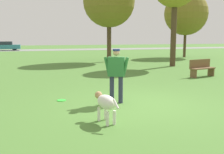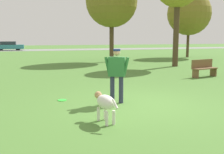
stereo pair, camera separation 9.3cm
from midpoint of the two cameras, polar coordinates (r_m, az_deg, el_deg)
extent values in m
plane|color=#4C7A33|center=(7.57, 5.51, -5.94)|extent=(120.00, 120.00, 0.00)
cube|color=gray|center=(41.76, -13.62, 5.77)|extent=(120.00, 6.00, 0.01)
cylinder|color=#2D334C|center=(7.61, 1.54, -2.78)|extent=(0.18, 0.18, 0.79)
cylinder|color=#2D334C|center=(7.65, -0.38, -2.71)|extent=(0.18, 0.18, 0.79)
cube|color=#2D7038|center=(7.53, 0.59, 2.27)|extent=(0.52, 0.41, 0.56)
cylinder|color=#2D7038|center=(7.49, 2.57, 2.23)|extent=(0.22, 0.17, 0.56)
cylinder|color=#2D7038|center=(7.57, -1.37, 2.31)|extent=(0.22, 0.17, 0.56)
sphere|color=tan|center=(7.49, 0.59, 5.38)|extent=(0.27, 0.27, 0.20)
cylinder|color=navy|center=(7.49, 0.59, 5.91)|extent=(0.28, 0.28, 0.05)
ellipsoid|color=silver|center=(5.84, -1.67, -5.48)|extent=(0.45, 0.70, 0.32)
ellipsoid|color=tan|center=(6.01, -2.48, -5.63)|extent=(0.25, 0.22, 0.17)
sphere|color=tan|center=(6.16, -3.38, -3.94)|extent=(0.21, 0.21, 0.17)
cylinder|color=silver|center=(6.06, -3.30, -8.06)|extent=(0.08, 0.08, 0.32)
cylinder|color=silver|center=(6.14, -1.84, -7.84)|extent=(0.08, 0.08, 0.32)
cylinder|color=silver|center=(5.72, -1.47, -9.08)|extent=(0.08, 0.08, 0.32)
cylinder|color=silver|center=(5.80, 0.06, -8.82)|extent=(0.08, 0.08, 0.32)
cylinder|color=silver|center=(5.48, 0.36, -5.91)|extent=(0.09, 0.22, 0.19)
cylinder|color=#33D838|center=(8.12, -11.28, -5.00)|extent=(0.27, 0.27, 0.02)
torus|color=#33D838|center=(8.12, -11.28, -5.00)|extent=(0.27, 0.27, 0.02)
cylinder|color=#4C3826|center=(17.82, 13.10, 8.97)|extent=(0.36, 0.36, 4.16)
cylinder|color=#4C3826|center=(26.38, 15.46, 7.01)|extent=(0.26, 0.26, 2.61)
sphere|color=olive|center=(26.47, 15.71, 13.16)|extent=(4.09, 4.09, 4.09)
cylinder|color=#4C3826|center=(20.72, -0.77, 7.72)|extent=(0.34, 0.34, 3.15)
sphere|color=olive|center=(20.90, -0.79, 16.16)|extent=(3.98, 3.98, 3.98)
cube|color=teal|center=(41.83, -22.17, 6.11)|extent=(4.10, 1.86, 0.61)
cube|color=#232D38|center=(41.83, -22.38, 6.85)|extent=(2.13, 1.59, 0.48)
cylinder|color=black|center=(42.55, -20.42, 5.97)|extent=(0.68, 0.20, 0.67)
cylinder|color=black|center=(40.95, -20.54, 5.88)|extent=(0.68, 0.20, 0.67)
cube|color=brown|center=(13.40, 18.94, 1.79)|extent=(1.45, 0.71, 0.05)
cube|color=brown|center=(13.49, 18.41, 2.83)|extent=(1.38, 0.37, 0.40)
cube|color=brown|center=(13.90, 20.56, 1.03)|extent=(0.14, 0.36, 0.39)
cube|color=brown|center=(12.96, 17.11, 0.69)|extent=(0.14, 0.36, 0.39)
camera|label=1|loc=(0.05, -90.40, -0.06)|focal=42.00mm
camera|label=2|loc=(0.05, 89.60, 0.06)|focal=42.00mm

